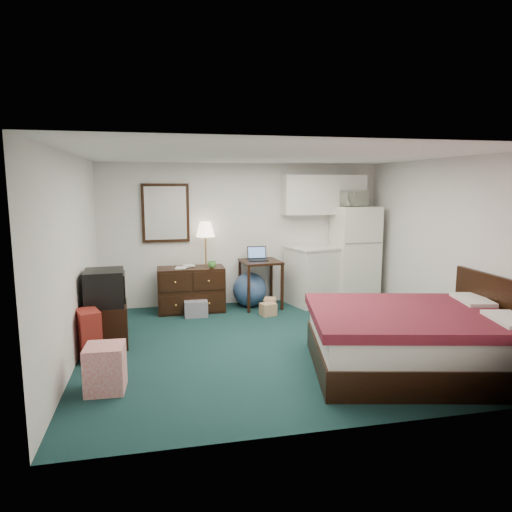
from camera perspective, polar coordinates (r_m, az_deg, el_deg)
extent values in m
cube|color=#12302D|center=(6.29, 2.24, -10.86)|extent=(5.00, 4.50, 0.01)
cube|color=silver|center=(5.94, 2.39, 12.49)|extent=(5.00, 4.50, 0.01)
cube|color=silver|center=(8.17, -1.64, 2.73)|extent=(5.00, 0.01, 2.50)
cube|color=silver|center=(3.89, 10.64, -4.30)|extent=(5.00, 0.01, 2.50)
cube|color=silver|center=(5.89, -21.96, -0.32)|extent=(0.01, 4.50, 2.50)
cube|color=silver|center=(7.04, 22.43, 1.06)|extent=(0.01, 4.50, 2.50)
sphere|color=#314E7C|center=(8.05, -0.78, -4.22)|extent=(0.65, 0.65, 0.60)
imported|color=silver|center=(8.38, 11.97, 7.26)|extent=(0.55, 0.41, 0.34)
imported|color=#A17C4D|center=(7.65, -10.03, -0.64)|extent=(0.18, 0.05, 0.25)
imported|color=#A17C4D|center=(7.78, -9.06, -0.49)|extent=(0.17, 0.06, 0.23)
imported|color=#47943A|center=(7.64, -5.52, -0.97)|extent=(0.15, 0.12, 0.13)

